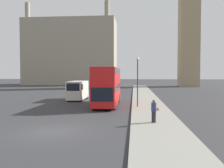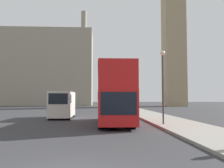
{
  "view_description": "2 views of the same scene",
  "coord_description": "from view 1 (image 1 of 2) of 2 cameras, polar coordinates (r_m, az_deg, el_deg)",
  "views": [
    {
      "loc": [
        5.23,
        -15.79,
        3.79
      ],
      "look_at": [
        2.53,
        14.78,
        2.49
      ],
      "focal_mm": 40.0,
      "sensor_mm": 36.0,
      "label": 1
    },
    {
      "loc": [
        0.88,
        -6.51,
        1.99
      ],
      "look_at": [
        2.31,
        20.05,
        3.56
      ],
      "focal_mm": 40.0,
      "sensor_mm": 36.0,
      "label": 2
    }
  ],
  "objects": [
    {
      "name": "sidewalk_strip",
      "position": [
        16.31,
        11.05,
        -10.8
      ],
      "size": [
        3.84,
        120.0,
        0.15
      ],
      "color": "gray",
      "rests_on": "ground_plane"
    },
    {
      "name": "red_double_decker_bus",
      "position": [
        29.47,
        -1.06,
        -0.15
      ],
      "size": [
        2.52,
        10.06,
        4.46
      ],
      "color": "red",
      "rests_on": "ground_plane"
    },
    {
      "name": "white_van",
      "position": [
        36.01,
        -7.86,
        -1.35
      ],
      "size": [
        2.09,
        5.7,
        2.69
      ],
      "color": "silver",
      "rests_on": "ground_plane"
    },
    {
      "name": "building_block_distant",
      "position": [
        87.12,
        -9.33,
        7.1
      ],
      "size": [
        30.43,
        12.77,
        26.64
      ],
      "color": "#9E937F",
      "rests_on": "ground_plane"
    },
    {
      "name": "street_lamp",
      "position": [
        27.4,
        5.87,
        2.28
      ],
      "size": [
        0.36,
        0.36,
        5.41
      ],
      "color": "#38383D",
      "rests_on": "sidewalk_strip"
    },
    {
      "name": "ground_plane",
      "position": [
        17.06,
        -13.16,
        -10.48
      ],
      "size": [
        300.0,
        300.0,
        0.0
      ],
      "primitive_type": "plane",
      "color": "#333335"
    },
    {
      "name": "pedestrian",
      "position": [
        18.86,
        9.55,
        -6.13
      ],
      "size": [
        0.54,
        0.38,
        1.7
      ],
      "color": "#23232D",
      "rests_on": "sidewalk_strip"
    }
  ]
}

